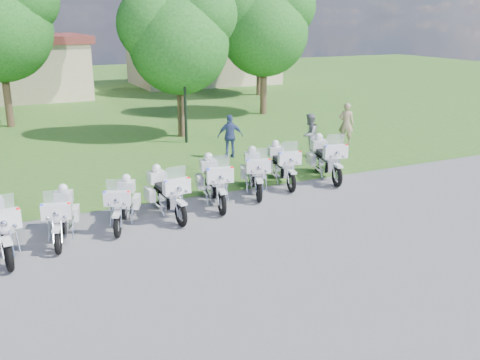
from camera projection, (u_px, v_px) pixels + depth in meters
name	position (u px, v px, depth m)	size (l,w,h in m)	color
ground	(235.00, 231.00, 13.70)	(100.00, 100.00, 0.00)	#56565B
grass_lawn	(72.00, 96.00, 37.04)	(100.00, 48.00, 0.01)	#33601E
motorcycle_1	(61.00, 215.00, 13.07)	(1.06, 2.16, 1.48)	black
motorcycle_2	(123.00, 202.00, 14.00)	(1.23, 2.03, 1.45)	black
motorcycle_3	(167.00, 192.00, 14.64)	(0.85, 2.34, 1.57)	black
motorcycle_4	(214.00, 181.00, 15.56)	(1.08, 2.43, 1.65)	black
motorcycle_5	(255.00, 171.00, 16.59)	(1.27, 2.27, 1.59)	black
motorcycle_6	(282.00, 164.00, 17.47)	(1.06, 2.32, 1.58)	black
motorcycle_7	(326.00, 158.00, 18.04)	(1.20, 2.48, 1.69)	black
lamp_post	(184.00, 75.00, 22.46)	(0.44, 0.44, 3.83)	black
tree_2	(178.00, 34.00, 23.24)	(5.15, 4.39, 6.86)	#38281C
tree_3	(263.00, 24.00, 28.79)	(5.57, 4.75, 7.42)	#38281C
building_east	(203.00, 58.00, 43.52)	(11.44, 7.28, 4.10)	tan
bystander_a	(346.00, 124.00, 22.77)	(0.65, 0.43, 1.79)	gray
bystander_b	(309.00, 135.00, 20.77)	(0.83, 0.64, 1.70)	gray
bystander_c	(230.00, 136.00, 20.62)	(0.99, 0.41, 1.68)	#33457C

